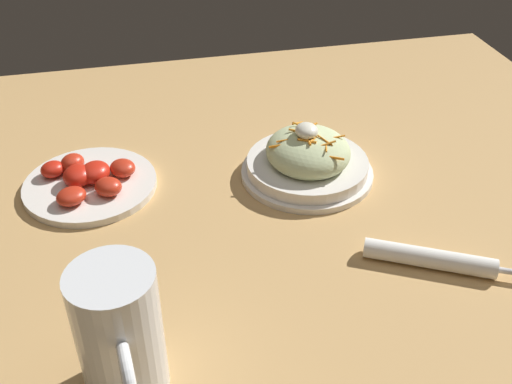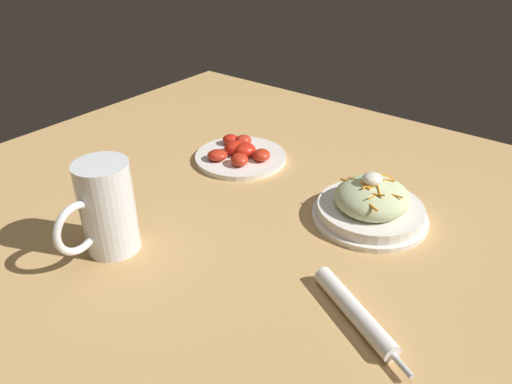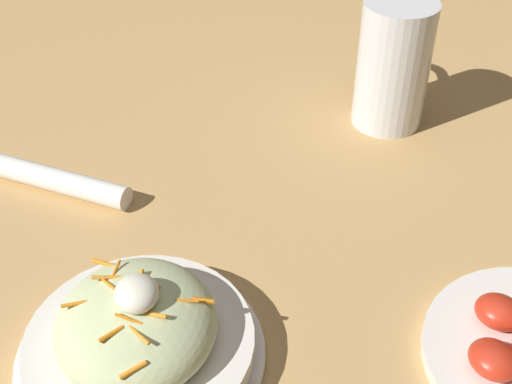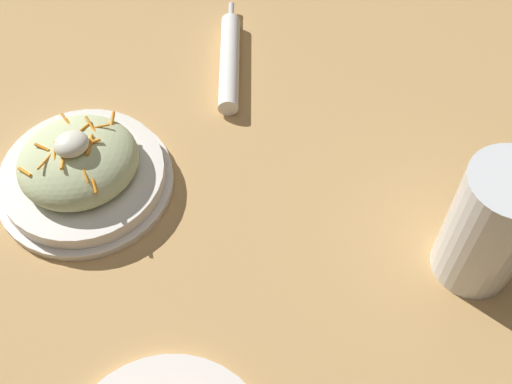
% 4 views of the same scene
% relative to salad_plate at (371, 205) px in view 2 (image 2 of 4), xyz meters
% --- Properties ---
extents(ground_plane, '(1.43, 1.43, 0.00)m').
position_rel_salad_plate_xyz_m(ground_plane, '(0.21, -0.14, -0.03)').
color(ground_plane, tan).
extents(salad_plate, '(0.21, 0.21, 0.09)m').
position_rel_salad_plate_xyz_m(salad_plate, '(0.00, 0.00, 0.00)').
color(salad_plate, white).
rests_on(salad_plate, ground_plane).
extents(beer_mug, '(0.15, 0.09, 0.16)m').
position_rel_salad_plate_xyz_m(beer_mug, '(0.35, -0.30, 0.04)').
color(beer_mug, white).
rests_on(beer_mug, ground_plane).
extents(napkin_roll, '(0.11, 0.19, 0.03)m').
position_rel_salad_plate_xyz_m(napkin_roll, '(0.24, 0.10, -0.02)').
color(napkin_roll, white).
rests_on(napkin_roll, ground_plane).
extents(tomato_plate, '(0.21, 0.21, 0.04)m').
position_rel_salad_plate_xyz_m(tomato_plate, '(-0.04, -0.34, -0.02)').
color(tomato_plate, white).
rests_on(tomato_plate, ground_plane).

